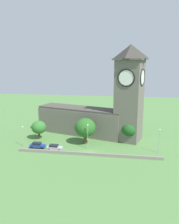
# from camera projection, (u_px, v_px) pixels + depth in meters

# --- Properties ---
(ground_plane) EXTENTS (200.00, 200.00, 0.00)m
(ground_plane) POSITION_uv_depth(u_px,v_px,m) (96.00, 137.00, 85.74)
(ground_plane) COLOR #517F42
(church) EXTENTS (40.30, 20.10, 32.13)m
(church) POSITION_uv_depth(u_px,v_px,m) (101.00, 109.00, 84.68)
(church) COLOR #666056
(church) RESTS_ON ground
(quay_barrier) EXTENTS (42.39, 0.70, 0.90)m
(quay_barrier) POSITION_uv_depth(u_px,v_px,m) (88.00, 154.00, 68.88)
(quay_barrier) COLOR gray
(quay_barrier) RESTS_ON ground
(car_blue) EXTENTS (4.80, 2.09, 1.89)m
(car_blue) POSITION_uv_depth(u_px,v_px,m) (37.00, 145.00, 74.52)
(car_blue) COLOR #233D9E
(car_blue) RESTS_ON ground
(car_silver) EXTENTS (4.69, 2.19, 1.80)m
(car_silver) POSITION_uv_depth(u_px,v_px,m) (54.00, 147.00, 72.78)
(car_silver) COLOR silver
(car_silver) RESTS_ON ground
(streetlamp_west_end) EXTENTS (0.44, 0.44, 6.59)m
(streetlamp_west_end) POSITION_uv_depth(u_px,v_px,m) (23.00, 133.00, 75.67)
(streetlamp_west_end) COLOR #9EA0A5
(streetlamp_west_end) RESTS_ON ground
(streetlamp_west_mid) EXTENTS (0.44, 0.44, 7.85)m
(streetlamp_west_mid) POSITION_uv_depth(u_px,v_px,m) (88.00, 133.00, 73.25)
(streetlamp_west_mid) COLOR #9EA0A5
(streetlamp_west_mid) RESTS_ON ground
(streetlamp_central) EXTENTS (0.44, 0.44, 7.39)m
(streetlamp_central) POSITION_uv_depth(u_px,v_px,m) (159.00, 137.00, 69.84)
(streetlamp_central) COLOR #9EA0A5
(streetlamp_central) RESTS_ON ground
(tree_by_tower) EXTENTS (5.09, 5.09, 7.01)m
(tree_by_tower) POSITION_uv_depth(u_px,v_px,m) (129.00, 130.00, 78.27)
(tree_by_tower) COLOR brown
(tree_by_tower) RESTS_ON ground
(tree_riverside_east) EXTENTS (6.90, 6.90, 8.71)m
(tree_riverside_east) POSITION_uv_depth(u_px,v_px,m) (85.00, 128.00, 77.31)
(tree_riverside_east) COLOR brown
(tree_riverside_east) RESTS_ON ground
(tree_riverside_west) EXTENTS (5.10, 5.10, 6.52)m
(tree_riverside_west) POSITION_uv_depth(u_px,v_px,m) (39.00, 127.00, 82.65)
(tree_riverside_west) COLOR brown
(tree_riverside_west) RESTS_ON ground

